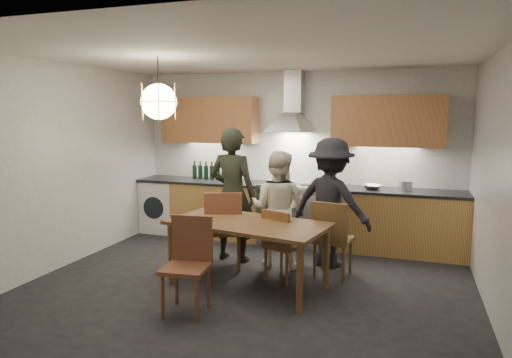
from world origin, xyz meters
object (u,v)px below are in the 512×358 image
(chair_back_left, at_px, (224,226))
(person_right, at_px, (331,203))
(mixing_bowl, at_px, (372,187))
(chair_front, at_px, (189,257))
(stock_pot, at_px, (406,186))
(person_mid, at_px, (277,209))
(dining_table, at_px, (247,229))
(wine_bottles, at_px, (209,171))
(person_left, at_px, (233,195))

(chair_back_left, relative_size, person_right, 0.61)
(mixing_bowl, bearing_deg, chair_front, -120.82)
(mixing_bowl, height_order, stock_pot, stock_pot)
(mixing_bowl, bearing_deg, chair_back_left, -139.02)
(chair_front, height_order, person_right, person_right)
(person_mid, bearing_deg, dining_table, 84.15)
(chair_front, distance_m, wine_bottles, 2.96)
(wine_bottles, bearing_deg, chair_back_left, -59.78)
(person_mid, relative_size, person_right, 0.90)
(dining_table, height_order, wine_bottles, wine_bottles)
(person_left, relative_size, wine_bottles, 3.05)
(person_left, distance_m, person_right, 1.29)
(dining_table, height_order, person_left, person_left)
(person_mid, xyz_separation_m, mixing_bowl, (1.10, 1.03, 0.18))
(chair_front, relative_size, person_left, 0.53)
(stock_pot, bearing_deg, person_right, -135.77)
(mixing_bowl, distance_m, wine_bottles, 2.59)
(chair_back_left, distance_m, person_right, 1.40)
(dining_table, distance_m, wine_bottles, 2.41)
(chair_back_left, xyz_separation_m, wine_bottles, (-0.91, 1.57, 0.46))
(dining_table, xyz_separation_m, wine_bottles, (-1.37, 1.95, 0.38))
(person_mid, bearing_deg, person_left, 1.37)
(stock_pot, height_order, wine_bottles, wine_bottles)
(person_right, height_order, mixing_bowl, person_right)
(dining_table, relative_size, chair_back_left, 1.89)
(person_right, bearing_deg, stock_pot, -119.18)
(person_left, xyz_separation_m, mixing_bowl, (1.73, 1.02, 0.04))
(person_mid, bearing_deg, chair_back_left, 38.84)
(dining_table, distance_m, chair_front, 0.86)
(dining_table, xyz_separation_m, person_mid, (0.12, 0.81, 0.08))
(chair_back_left, xyz_separation_m, chair_front, (0.11, -1.17, -0.04))
(chair_back_left, height_order, mixing_bowl, chair_back_left)
(person_left, distance_m, person_mid, 0.64)
(dining_table, relative_size, stock_pot, 10.69)
(chair_back_left, height_order, chair_front, chair_back_left)
(wine_bottles, bearing_deg, mixing_bowl, -2.44)
(person_left, relative_size, mixing_bowl, 6.64)
(chair_back_left, distance_m, person_left, 0.54)
(wine_bottles, bearing_deg, stock_pot, -1.03)
(person_right, xyz_separation_m, stock_pot, (0.90, 0.88, 0.13))
(mixing_bowl, relative_size, wine_bottles, 0.46)
(dining_table, bearing_deg, wine_bottles, 135.65)
(dining_table, bearing_deg, stock_pot, 59.23)
(mixing_bowl, height_order, wine_bottles, wine_bottles)
(dining_table, bearing_deg, person_right, 63.54)
(person_right, distance_m, stock_pot, 1.27)
(chair_front, xyz_separation_m, stock_pot, (2.02, 2.68, 0.42))
(person_mid, relative_size, wine_bottles, 2.56)
(chair_back_left, bearing_deg, dining_table, 119.29)
(person_left, xyz_separation_m, person_right, (1.28, 0.20, -0.06))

